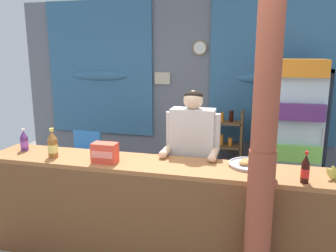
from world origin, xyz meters
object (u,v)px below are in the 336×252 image
at_px(soda_bottle_cola, 305,169).
at_px(stall_counter, 155,207).
at_px(soda_bottle_iced_tea, 53,145).
at_px(soda_bottle_grape_soda, 24,141).
at_px(shopkeeper, 192,149).
at_px(bottle_shelf_rack, 225,148).
at_px(pastry_tray, 250,163).
at_px(timber_post, 263,158).
at_px(drink_fridge, 295,126).
at_px(snack_box_crackers, 105,153).
at_px(plastic_lawn_chair, 83,159).

bearing_deg(soda_bottle_cola, stall_counter, 177.69).
bearing_deg(soda_bottle_cola, soda_bottle_iced_tea, 177.96).
bearing_deg(soda_bottle_cola, soda_bottle_grape_soda, 175.53).
distance_m(shopkeeper, soda_bottle_grape_soda, 1.70).
bearing_deg(bottle_shelf_rack, pastry_tray, -78.39).
distance_m(stall_counter, bottle_shelf_rack, 2.09).
bearing_deg(timber_post, bottle_shelf_rack, 101.12).
xyz_separation_m(drink_fridge, bottle_shelf_rack, (-0.88, 0.26, -0.43)).
bearing_deg(shopkeeper, drink_fridge, 49.34).
xyz_separation_m(drink_fridge, snack_box_crackers, (-1.79, -1.77, 0.03)).
relative_size(soda_bottle_iced_tea, pastry_tray, 0.76).
height_order(plastic_lawn_chair, snack_box_crackers, snack_box_crackers).
bearing_deg(shopkeeper, timber_post, -50.87).
relative_size(bottle_shelf_rack, snack_box_crackers, 5.08).
height_order(plastic_lawn_chair, soda_bottle_iced_tea, soda_bottle_iced_tea).
relative_size(stall_counter, drink_fridge, 1.78).
xyz_separation_m(shopkeeper, soda_bottle_grape_soda, (-1.66, -0.37, 0.06)).
bearing_deg(stall_counter, pastry_tray, 16.94).
relative_size(stall_counter, bottle_shelf_rack, 2.91).
relative_size(drink_fridge, bottle_shelf_rack, 1.63).
bearing_deg(stall_counter, bottle_shelf_rack, 77.94).
bearing_deg(soda_bottle_cola, snack_box_crackers, 177.83).
distance_m(timber_post, soda_bottle_grape_soda, 2.36).
height_order(drink_fridge, plastic_lawn_chair, drink_fridge).
bearing_deg(soda_bottle_iced_tea, plastic_lawn_chair, 107.85).
height_order(timber_post, shopkeeper, timber_post).
bearing_deg(timber_post, soda_bottle_cola, 35.71).
xyz_separation_m(soda_bottle_grape_soda, snack_box_crackers, (0.95, -0.14, -0.01)).
height_order(soda_bottle_iced_tea, pastry_tray, soda_bottle_iced_tea).
height_order(shopkeeper, soda_bottle_cola, shopkeeper).
xyz_separation_m(soda_bottle_iced_tea, soda_bottle_grape_soda, (-0.41, 0.13, -0.02)).
relative_size(shopkeeper, soda_bottle_iced_tea, 5.60).
relative_size(soda_bottle_cola, snack_box_crackers, 1.11).
bearing_deg(timber_post, soda_bottle_iced_tea, 170.64).
relative_size(soda_bottle_grape_soda, soda_bottle_cola, 0.91).
relative_size(bottle_shelf_rack, pastry_tray, 3.07).
distance_m(bottle_shelf_rack, soda_bottle_grape_soda, 2.69).
distance_m(drink_fridge, shopkeeper, 1.66).
bearing_deg(plastic_lawn_chair, snack_box_crackers, -54.44).
relative_size(plastic_lawn_chair, shopkeeper, 0.54).
bearing_deg(snack_box_crackers, stall_counter, -1.81).
height_order(bottle_shelf_rack, soda_bottle_grape_soda, soda_bottle_grape_soda).
xyz_separation_m(stall_counter, soda_bottle_cola, (1.22, -0.05, 0.48)).
bearing_deg(shopkeeper, pastry_tray, -26.06).
bearing_deg(snack_box_crackers, soda_bottle_iced_tea, 178.37).
distance_m(stall_counter, soda_bottle_cola, 1.31).
xyz_separation_m(soda_bottle_grape_soda, pastry_tray, (2.23, 0.09, -0.07)).
height_order(plastic_lawn_chair, soda_bottle_cola, soda_bottle_cola).
height_order(timber_post, snack_box_crackers, timber_post).
height_order(soda_bottle_cola, snack_box_crackers, soda_bottle_cola).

